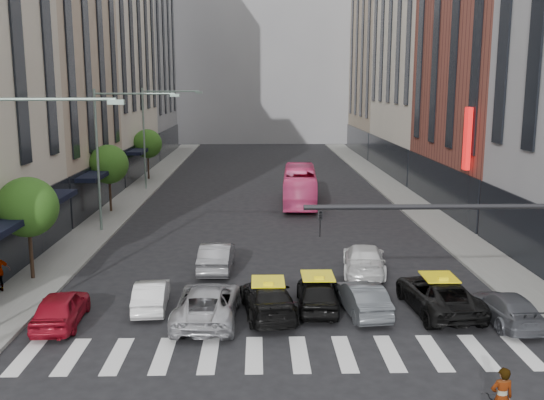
{
  "coord_description": "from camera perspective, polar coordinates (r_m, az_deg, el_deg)",
  "views": [
    {
      "loc": [
        -0.85,
        -18.48,
        9.33
      ],
      "look_at": [
        -0.17,
        9.73,
        4.0
      ],
      "focal_mm": 40.0,
      "sensor_mm": 36.0,
      "label": 1
    }
  ],
  "objects": [
    {
      "name": "ground",
      "position": [
        20.72,
        1.17,
        -16.07
      ],
      "size": [
        160.0,
        160.0,
        0.0
      ],
      "primitive_type": "plane",
      "color": "black",
      "rests_on": "ground"
    },
    {
      "name": "sidewalk_left",
      "position": [
        50.49,
        -13.53,
        -0.16
      ],
      "size": [
        3.0,
        96.0,
        0.15
      ],
      "primitive_type": "cube",
      "color": "slate",
      "rests_on": "ground"
    },
    {
      "name": "sidewalk_right",
      "position": [
        50.88,
        12.69,
        -0.05
      ],
      "size": [
        3.0,
        96.0,
        0.15
      ],
      "primitive_type": "cube",
      "color": "slate",
      "rests_on": "ground"
    },
    {
      "name": "building_left_b",
      "position": [
        49.28,
        -21.08,
        13.11
      ],
      "size": [
        8.0,
        16.0,
        24.0
      ],
      "primitive_type": "cube",
      "color": "tan",
      "rests_on": "ground"
    },
    {
      "name": "building_left_d",
      "position": [
        85.21,
        -12.7,
        14.26
      ],
      "size": [
        8.0,
        18.0,
        30.0
      ],
      "primitive_type": "cube",
      "color": "gray",
      "rests_on": "ground"
    },
    {
      "name": "building_right_b",
      "position": [
        48.99,
        20.66,
        14.33
      ],
      "size": [
        8.0,
        18.0,
        26.0
      ],
      "primitive_type": "cube",
      "color": "brown",
      "rests_on": "ground"
    },
    {
      "name": "building_right_d",
      "position": [
        85.49,
        10.99,
        13.64
      ],
      "size": [
        8.0,
        18.0,
        28.0
      ],
      "primitive_type": "cube",
      "color": "tan",
      "rests_on": "ground"
    },
    {
      "name": "building_far",
      "position": [
        103.84,
        -0.94,
        15.49
      ],
      "size": [
        30.0,
        10.0,
        36.0
      ],
      "primitive_type": "cube",
      "color": "gray",
      "rests_on": "ground"
    },
    {
      "name": "tree_near",
      "position": [
        31.03,
        -22.01,
        -0.64
      ],
      "size": [
        2.88,
        2.88,
        4.95
      ],
      "color": "black",
      "rests_on": "sidewalk_left"
    },
    {
      "name": "tree_mid",
      "position": [
        46.16,
        -15.12,
        3.26
      ],
      "size": [
        2.88,
        2.88,
        4.95
      ],
      "color": "black",
      "rests_on": "sidewalk_left"
    },
    {
      "name": "tree_far",
      "position": [
        61.72,
        -11.64,
        5.2
      ],
      "size": [
        2.88,
        2.88,
        4.95
      ],
      "color": "black",
      "rests_on": "sidewalk_left"
    },
    {
      "name": "streetlamp_near",
      "position": [
        24.53,
        -23.39,
        1.78
      ],
      "size": [
        5.38,
        0.25,
        9.0
      ],
      "color": "gray",
      "rests_on": "sidewalk_left"
    },
    {
      "name": "streetlamp_mid",
      "position": [
        39.71,
        -14.83,
        5.39
      ],
      "size": [
        5.38,
        0.25,
        9.0
      ],
      "color": "gray",
      "rests_on": "sidewalk_left"
    },
    {
      "name": "streetlamp_far",
      "position": [
        55.35,
        -11.02,
        6.96
      ],
      "size": [
        5.38,
        0.25,
        9.0
      ],
      "color": "gray",
      "rests_on": "sidewalk_left"
    },
    {
      "name": "traffic_signal",
      "position": [
        20.05,
        23.96,
        -4.27
      ],
      "size": [
        10.1,
        0.2,
        6.0
      ],
      "color": "black",
      "rests_on": "ground"
    },
    {
      "name": "liberty_sign",
      "position": [
        40.9,
        17.91,
        5.51
      ],
      "size": [
        0.3,
        0.7,
        4.0
      ],
      "color": "red",
      "rests_on": "ground"
    },
    {
      "name": "car_red",
      "position": [
        25.68,
        -19.26,
        -9.57
      ],
      "size": [
        1.88,
        4.18,
        1.4
      ],
      "primitive_type": "imported",
      "rotation": [
        0.0,
        0.0,
        3.2
      ],
      "color": "maroon",
      "rests_on": "ground"
    },
    {
      "name": "car_white_front",
      "position": [
        26.46,
        -11.29,
        -8.75
      ],
      "size": [
        1.57,
        3.84,
        1.24
      ],
      "primitive_type": "imported",
      "rotation": [
        0.0,
        0.0,
        3.21
      ],
      "color": "white",
      "rests_on": "ground"
    },
    {
      "name": "car_silver",
      "position": [
        24.83,
        -6.11,
        -9.62
      ],
      "size": [
        2.62,
        5.36,
        1.47
      ],
      "primitive_type": "imported",
      "rotation": [
        0.0,
        0.0,
        3.11
      ],
      "color": "#A5A6AB",
      "rests_on": "ground"
    },
    {
      "name": "taxi_left",
      "position": [
        25.29,
        -0.37,
        -9.24
      ],
      "size": [
        2.58,
        5.09,
        1.41
      ],
      "primitive_type": "imported",
      "rotation": [
        0.0,
        0.0,
        3.27
      ],
      "color": "black",
      "rests_on": "ground"
    },
    {
      "name": "taxi_center",
      "position": [
        25.95,
        4.3,
        -8.7
      ],
      "size": [
        1.9,
        4.32,
        1.45
      ],
      "primitive_type": "imported",
      "rotation": [
        0.0,
        0.0,
        3.1
      ],
      "color": "black",
      "rests_on": "ground"
    },
    {
      "name": "car_grey_mid",
      "position": [
        25.73,
        8.49,
        -9.09
      ],
      "size": [
        1.92,
        4.22,
        1.34
      ],
      "primitive_type": "imported",
      "rotation": [
        0.0,
        0.0,
        3.27
      ],
      "color": "#464A4F",
      "rests_on": "ground"
    },
    {
      "name": "taxi_right",
      "position": [
        26.58,
        15.38,
        -8.56
      ],
      "size": [
        2.87,
        5.49,
        1.48
      ],
      "primitive_type": "imported",
      "rotation": [
        0.0,
        0.0,
        3.22
      ],
      "color": "black",
      "rests_on": "ground"
    },
    {
      "name": "car_grey_curb",
      "position": [
        26.24,
        21.17,
        -9.44
      ],
      "size": [
        1.93,
        4.36,
        1.24
      ],
      "primitive_type": "imported",
      "rotation": [
        0.0,
        0.0,
        3.19
      ],
      "color": "#46494F",
      "rests_on": "ground"
    },
    {
      "name": "car_row2_left",
      "position": [
        31.25,
        -5.22,
        -5.3
      ],
      "size": [
        1.74,
        4.56,
        1.48
      ],
      "primitive_type": "imported",
      "rotation": [
        0.0,
        0.0,
        3.1
      ],
      "color": "gray",
      "rests_on": "ground"
    },
    {
      "name": "car_row2_right",
      "position": [
        31.06,
        8.65,
        -5.5
      ],
      "size": [
        2.71,
        5.27,
        1.46
      ],
      "primitive_type": "imported",
      "rotation": [
        0.0,
        0.0,
        3.01
      ],
      "color": "white",
      "rests_on": "ground"
    },
    {
      "name": "bus",
      "position": [
        48.37,
        2.63,
        1.33
      ],
      "size": [
        3.13,
        10.68,
        2.94
      ],
      "primitive_type": "imported",
      "rotation": [
        0.0,
        0.0,
        3.08
      ],
      "color": "#F24788",
      "rests_on": "ground"
    },
    {
      "name": "rider",
      "position": [
        17.8,
        20.96,
        -14.83
      ],
      "size": [
        0.66,
        0.46,
        1.73
      ],
      "primitive_type": "imported",
      "rotation": [
        0.0,
        0.0,
        3.21
      ],
      "color": "gray",
      "rests_on": "motorcycle"
    }
  ]
}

